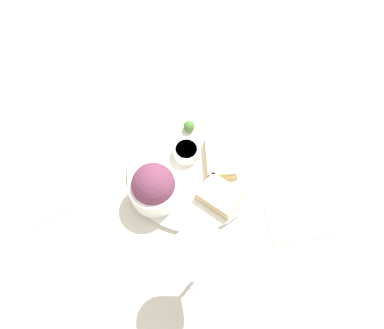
{
  "coord_description": "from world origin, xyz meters",
  "views": [
    {
      "loc": [
        0.32,
        -0.19,
        0.77
      ],
      "look_at": [
        0.0,
        0.0,
        0.03
      ],
      "focal_mm": 35.0,
      "sensor_mm": 36.0,
      "label": 1
    }
  ],
  "objects_px": {
    "napkin": "(296,207)",
    "cheese_toast_far": "(220,195)",
    "wine_glass": "(200,260)",
    "cheese_toast_near": "(220,158)",
    "sauce_ramekin": "(186,151)",
    "fork": "(72,206)",
    "salad_bowl": "(154,187)"
  },
  "relations": [
    {
      "from": "napkin",
      "to": "cheese_toast_far",
      "type": "bearing_deg",
      "value": -127.05
    },
    {
      "from": "wine_glass",
      "to": "napkin",
      "type": "relative_size",
      "value": 1.01
    },
    {
      "from": "cheese_toast_near",
      "to": "cheese_toast_far",
      "type": "height_order",
      "value": "same"
    },
    {
      "from": "cheese_toast_far",
      "to": "wine_glass",
      "type": "bearing_deg",
      "value": -46.9
    },
    {
      "from": "sauce_ramekin",
      "to": "fork",
      "type": "xyz_separation_m",
      "value": [
        -0.02,
        -0.27,
        -0.03
      ]
    },
    {
      "from": "cheese_toast_near",
      "to": "cheese_toast_far",
      "type": "bearing_deg",
      "value": -33.48
    },
    {
      "from": "sauce_ramekin",
      "to": "wine_glass",
      "type": "bearing_deg",
      "value": -25.25
    },
    {
      "from": "sauce_ramekin",
      "to": "cheese_toast_near",
      "type": "distance_m",
      "value": 0.08
    },
    {
      "from": "salad_bowl",
      "to": "fork",
      "type": "distance_m",
      "value": 0.19
    },
    {
      "from": "fork",
      "to": "sauce_ramekin",
      "type": "bearing_deg",
      "value": 85.15
    },
    {
      "from": "sauce_ramekin",
      "to": "wine_glass",
      "type": "height_order",
      "value": "wine_glass"
    },
    {
      "from": "fork",
      "to": "napkin",
      "type": "bearing_deg",
      "value": 58.82
    },
    {
      "from": "cheese_toast_far",
      "to": "fork",
      "type": "xyz_separation_m",
      "value": [
        -0.15,
        -0.28,
        -0.02
      ]
    },
    {
      "from": "wine_glass",
      "to": "cheese_toast_near",
      "type": "bearing_deg",
      "value": 137.79
    },
    {
      "from": "wine_glass",
      "to": "cheese_toast_far",
      "type": "bearing_deg",
      "value": 133.1
    },
    {
      "from": "cheese_toast_near",
      "to": "cheese_toast_far",
      "type": "distance_m",
      "value": 0.09
    },
    {
      "from": "salad_bowl",
      "to": "napkin",
      "type": "height_order",
      "value": "salad_bowl"
    },
    {
      "from": "sauce_ramekin",
      "to": "cheese_toast_far",
      "type": "xyz_separation_m",
      "value": [
        0.13,
        0.01,
        -0.0
      ]
    },
    {
      "from": "wine_glass",
      "to": "napkin",
      "type": "bearing_deg",
      "value": 93.03
    },
    {
      "from": "cheese_toast_far",
      "to": "wine_glass",
      "type": "distance_m",
      "value": 0.2
    },
    {
      "from": "fork",
      "to": "cheese_toast_far",
      "type": "bearing_deg",
      "value": 61.88
    },
    {
      "from": "napkin",
      "to": "sauce_ramekin",
      "type": "bearing_deg",
      "value": -148.17
    },
    {
      "from": "fork",
      "to": "salad_bowl",
      "type": "bearing_deg",
      "value": 65.96
    },
    {
      "from": "cheese_toast_near",
      "to": "napkin",
      "type": "relative_size",
      "value": 0.63
    },
    {
      "from": "cheese_toast_near",
      "to": "salad_bowl",
      "type": "bearing_deg",
      "value": -90.4
    },
    {
      "from": "cheese_toast_far",
      "to": "cheese_toast_near",
      "type": "bearing_deg",
      "value": 146.52
    },
    {
      "from": "cheese_toast_near",
      "to": "wine_glass",
      "type": "bearing_deg",
      "value": -42.21
    },
    {
      "from": "salad_bowl",
      "to": "sauce_ramekin",
      "type": "bearing_deg",
      "value": 115.4
    },
    {
      "from": "cheese_toast_near",
      "to": "fork",
      "type": "relative_size",
      "value": 0.66
    },
    {
      "from": "wine_glass",
      "to": "fork",
      "type": "relative_size",
      "value": 1.05
    },
    {
      "from": "cheese_toast_far",
      "to": "sauce_ramekin",
      "type": "bearing_deg",
      "value": -176.34
    },
    {
      "from": "sauce_ramekin",
      "to": "cheese_toast_near",
      "type": "height_order",
      "value": "sauce_ramekin"
    }
  ]
}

